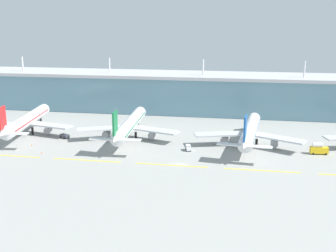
# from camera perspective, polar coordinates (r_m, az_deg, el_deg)

# --- Properties ---
(ground_plane) EXTENTS (600.00, 600.00, 0.00)m
(ground_plane) POSITION_cam_1_polar(r_m,az_deg,el_deg) (163.66, 1.60, -5.17)
(ground_plane) COLOR gray
(terminal_building) EXTENTS (288.00, 34.00, 32.22)m
(terminal_building) POSITION_cam_1_polar(r_m,az_deg,el_deg) (252.94, 4.82, 4.45)
(terminal_building) COLOR #6693A8
(terminal_building) RESTS_ON ground
(airliner_nearest) EXTENTS (48.28, 62.89, 18.90)m
(airliner_nearest) POSITION_cam_1_polar(r_m,az_deg,el_deg) (216.19, -18.58, 0.65)
(airliner_nearest) COLOR white
(airliner_nearest) RESTS_ON ground
(airliner_near_middle) EXTENTS (48.71, 65.11, 18.90)m
(airliner_near_middle) POSITION_cam_1_polar(r_m,az_deg,el_deg) (197.72, -5.23, 0.13)
(airliner_near_middle) COLOR silver
(airliner_near_middle) RESTS_ON ground
(airliner_far_middle) EXTENTS (48.59, 60.29, 18.90)m
(airliner_far_middle) POSITION_cam_1_polar(r_m,az_deg,el_deg) (189.01, 10.99, -0.74)
(airliner_far_middle) COLOR white
(airliner_far_middle) RESTS_ON ground
(taxiway_stripe_west) EXTENTS (28.00, 0.70, 0.04)m
(taxiway_stripe_west) POSITION_cam_1_polar(r_m,az_deg,el_deg) (185.55, -20.79, -3.76)
(taxiway_stripe_west) COLOR yellow
(taxiway_stripe_west) RESTS_ON ground
(taxiway_stripe_mid_west) EXTENTS (28.00, 0.70, 0.04)m
(taxiway_stripe_mid_west) POSITION_cam_1_polar(r_m,az_deg,el_deg) (170.97, -10.90, -4.57)
(taxiway_stripe_mid_west) COLOR yellow
(taxiway_stripe_mid_west) RESTS_ON ground
(taxiway_stripe_centre) EXTENTS (28.00, 0.70, 0.04)m
(taxiway_stripe_centre) POSITION_cam_1_polar(r_m,az_deg,el_deg) (162.31, 0.44, -5.32)
(taxiway_stripe_centre) COLOR yellow
(taxiway_stripe_centre) RESTS_ON ground
(taxiway_stripe_mid_east) EXTENTS (28.00, 0.70, 0.04)m
(taxiway_stripe_mid_east) POSITION_cam_1_polar(r_m,az_deg,el_deg) (160.54, 12.56, -5.90)
(taxiway_stripe_mid_east) COLOR yellow
(taxiway_stripe_mid_east) RESTS_ON ground
(fuel_truck) EXTENTS (7.39, 3.18, 4.95)m
(fuel_truck) POSITION_cam_1_polar(r_m,az_deg,el_deg) (185.66, 19.68, -2.93)
(fuel_truck) COLOR gold
(fuel_truck) RESTS_ON ground
(baggage_cart) EXTENTS (2.85, 3.96, 2.48)m
(baggage_cart) POSITION_cam_1_polar(r_m,az_deg,el_deg) (179.99, 2.74, -2.95)
(baggage_cart) COLOR silver
(baggage_cart) RESTS_ON ground
(pushback_tug) EXTENTS (5.00, 4.00, 1.85)m
(pushback_tug) POSITION_cam_1_polar(r_m,az_deg,el_deg) (204.46, -13.80, -1.31)
(pushback_tug) COLOR #333842
(pushback_tug) RESTS_ON ground
(safety_cone_left_wingtip) EXTENTS (0.56, 0.56, 0.70)m
(safety_cone_left_wingtip) POSITION_cam_1_polar(r_m,az_deg,el_deg) (183.98, -16.69, -3.47)
(safety_cone_left_wingtip) COLOR orange
(safety_cone_left_wingtip) RESTS_ON ground
(safety_cone_nose_front) EXTENTS (0.56, 0.56, 0.70)m
(safety_cone_nose_front) POSITION_cam_1_polar(r_m,az_deg,el_deg) (196.48, -17.92, -2.45)
(safety_cone_nose_front) COLOR orange
(safety_cone_nose_front) RESTS_ON ground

